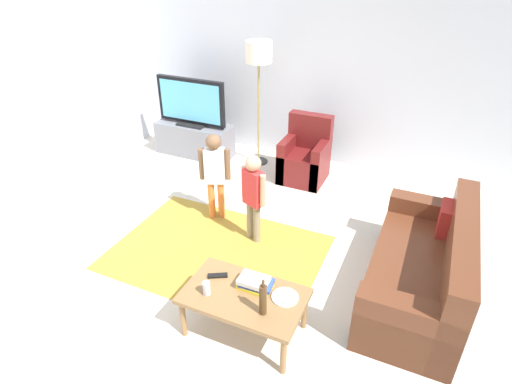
% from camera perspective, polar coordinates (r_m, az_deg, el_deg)
% --- Properties ---
extents(ground, '(7.80, 7.80, 0.00)m').
position_cam_1_polar(ground, '(4.38, -3.31, -11.03)').
color(ground, beige).
extents(wall_back, '(6.00, 0.12, 2.70)m').
position_cam_1_polar(wall_back, '(6.28, 9.46, 15.83)').
color(wall_back, silver).
rests_on(wall_back, ground).
extents(area_rug, '(2.20, 1.60, 0.01)m').
position_cam_1_polar(area_rug, '(4.66, -5.27, -8.04)').
color(area_rug, '#B28C33').
rests_on(area_rug, ground).
extents(tv_stand, '(1.20, 0.44, 0.50)m').
position_cam_1_polar(tv_stand, '(6.74, -8.23, 6.98)').
color(tv_stand, slate).
rests_on(tv_stand, ground).
extents(tv, '(1.10, 0.28, 0.71)m').
position_cam_1_polar(tv, '(6.51, -8.72, 11.79)').
color(tv, black).
rests_on(tv, tv_stand).
extents(couch, '(0.80, 1.80, 0.86)m').
position_cam_1_polar(couch, '(4.26, 21.89, -9.98)').
color(couch, brown).
rests_on(couch, ground).
extents(armchair, '(0.60, 0.60, 0.90)m').
position_cam_1_polar(armchair, '(5.97, 6.64, 4.45)').
color(armchair, maroon).
rests_on(armchair, ground).
extents(floor_lamp, '(0.36, 0.36, 1.78)m').
position_cam_1_polar(floor_lamp, '(5.99, 0.37, 17.43)').
color(floor_lamp, '#262626').
rests_on(floor_lamp, ground).
extents(child_near_tv, '(0.34, 0.21, 1.08)m').
position_cam_1_polar(child_near_tv, '(4.90, -5.56, 3.03)').
color(child_near_tv, orange).
rests_on(child_near_tv, ground).
extents(child_center, '(0.33, 0.20, 1.04)m').
position_cam_1_polar(child_center, '(4.50, -0.36, 0.10)').
color(child_center, gray).
rests_on(child_center, ground).
extents(coffee_table, '(1.00, 0.60, 0.42)m').
position_cam_1_polar(coffee_table, '(3.60, -1.61, -14.14)').
color(coffee_table, olive).
rests_on(coffee_table, ground).
extents(book_stack, '(0.29, 0.20, 0.10)m').
position_cam_1_polar(book_stack, '(3.59, -0.13, -12.13)').
color(book_stack, yellow).
rests_on(book_stack, coffee_table).
extents(bottle, '(0.06, 0.06, 0.33)m').
position_cam_1_polar(bottle, '(3.32, 0.94, -14.22)').
color(bottle, '#4C3319').
rests_on(bottle, coffee_table).
extents(tv_remote, '(0.17, 0.12, 0.02)m').
position_cam_1_polar(tv_remote, '(3.73, -5.17, -11.12)').
color(tv_remote, black).
rests_on(tv_remote, coffee_table).
extents(soda_can, '(0.07, 0.07, 0.12)m').
position_cam_1_polar(soda_can, '(3.55, -6.68, -12.73)').
color(soda_can, silver).
rests_on(soda_can, coffee_table).
extents(plate, '(0.22, 0.22, 0.02)m').
position_cam_1_polar(plate, '(3.54, 3.93, -13.93)').
color(plate, white).
rests_on(plate, coffee_table).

